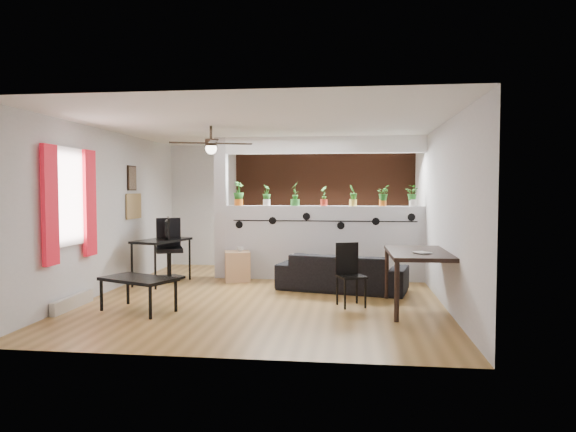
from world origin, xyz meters
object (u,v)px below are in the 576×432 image
(sofa, at_px, (342,273))
(folding_chair, at_px, (349,269))
(potted_plant_2, at_px, (295,193))
(coffee_table, at_px, (138,281))
(potted_plant_1, at_px, (267,195))
(potted_plant_5, at_px, (383,195))
(cube_shelf, at_px, (237,266))
(dining_table, at_px, (422,257))
(ceiling_fan, at_px, (211,145))
(potted_plant_6, at_px, (413,195))
(potted_plant_4, at_px, (353,195))
(office_chair, at_px, (169,253))
(computer_desk, at_px, (162,244))
(potted_plant_3, at_px, (324,195))
(cup, at_px, (240,249))
(potted_plant_0, at_px, (239,193))

(sofa, xyz_separation_m, folding_chair, (0.11, -1.09, 0.24))
(potted_plant_2, bearing_deg, coffee_table, -123.87)
(potted_plant_1, distance_m, coffee_table, 3.25)
(potted_plant_5, relative_size, cube_shelf, 0.70)
(sofa, bearing_deg, dining_table, 144.30)
(ceiling_fan, relative_size, potted_plant_6, 3.18)
(potted_plant_5, xyz_separation_m, sofa, (-0.70, -0.95, -1.26))
(potted_plant_4, bearing_deg, potted_plant_5, 0.00)
(cube_shelf, xyz_separation_m, office_chair, (-1.28, 0.02, 0.22))
(ceiling_fan, relative_size, computer_desk, 1.01)
(ceiling_fan, distance_m, dining_table, 3.46)
(potted_plant_6, bearing_deg, office_chair, -175.84)
(potted_plant_3, height_order, computer_desk, potted_plant_3)
(potted_plant_1, xyz_separation_m, cube_shelf, (-0.48, -0.34, -1.28))
(cube_shelf, height_order, dining_table, dining_table)
(coffee_table, bearing_deg, cube_shelf, 70.85)
(computer_desk, bearing_deg, potted_plant_1, 22.42)
(coffee_table, bearing_deg, potted_plant_2, 56.13)
(computer_desk, bearing_deg, folding_chair, -21.98)
(potted_plant_5, height_order, cup, potted_plant_5)
(sofa, bearing_deg, potted_plant_2, -34.77)
(potted_plant_1, height_order, office_chair, potted_plant_1)
(potted_plant_1, bearing_deg, office_chair, -169.71)
(office_chair, bearing_deg, potted_plant_4, 5.46)
(potted_plant_4, xyz_separation_m, folding_chair, (-0.06, -2.04, -1.03))
(sofa, bearing_deg, office_chair, 1.30)
(dining_table, bearing_deg, computer_desk, 160.94)
(potted_plant_1, height_order, computer_desk, potted_plant_1)
(cup, xyz_separation_m, coffee_table, (-0.88, -2.40, -0.17))
(cube_shelf, bearing_deg, potted_plant_6, -9.89)
(potted_plant_1, distance_m, potted_plant_2, 0.53)
(potted_plant_0, relative_size, cup, 3.88)
(ceiling_fan, xyz_separation_m, computer_desk, (-1.20, 1.08, -1.61))
(potted_plant_6, distance_m, sofa, 2.00)
(coffee_table, bearing_deg, potted_plant_1, 64.40)
(potted_plant_3, xyz_separation_m, potted_plant_5, (1.05, 0.00, 0.01))
(potted_plant_1, distance_m, potted_plant_6, 2.63)
(cube_shelf, bearing_deg, office_chair, 162.95)
(potted_plant_1, relative_size, computer_desk, 0.32)
(potted_plant_4, relative_size, cup, 3.34)
(cup, bearing_deg, office_chair, 179.11)
(potted_plant_0, height_order, potted_plant_3, potted_plant_0)
(potted_plant_0, xyz_separation_m, office_chair, (-1.23, -0.32, -1.10))
(office_chair, bearing_deg, potted_plant_0, 14.53)
(ceiling_fan, relative_size, potted_plant_0, 2.67)
(potted_plant_2, height_order, office_chair, potted_plant_2)
(sofa, bearing_deg, potted_plant_3, -57.25)
(computer_desk, bearing_deg, ceiling_fan, -42.02)
(dining_table, bearing_deg, cup, 147.79)
(potted_plant_3, xyz_separation_m, potted_plant_6, (1.58, -0.00, 0.01))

